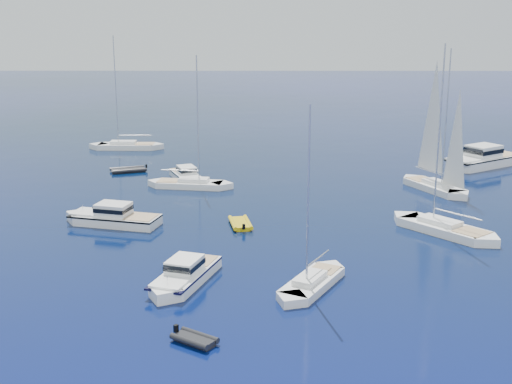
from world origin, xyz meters
TOP-DOWN VIEW (x-y plane):
  - ground at (0.00, 0.00)m, footprint 400.00×400.00m
  - motor_cruiser_left at (-7.69, 9.63)m, footprint 5.17×9.01m
  - motor_cruiser_centre at (-15.58, 23.36)m, footprint 9.87×5.19m
  - motor_cruiser_distant at (24.77, 47.58)m, footprint 12.84×10.44m
  - motor_cruiser_horizon at (-10.66, 40.00)m, footprint 5.13×8.15m
  - sailboat_fore at (1.10, 9.01)m, footprint 6.28×8.93m
  - sailboat_mid_r at (13.24, 21.09)m, footprint 9.39×10.42m
  - sailboat_centre at (-10.00, 36.83)m, footprint 10.20×4.00m
  - sailboat_sails_r at (16.12, 35.75)m, footprint 6.91×10.66m
  - sailboat_far_l at (-21.11, 58.80)m, footprint 10.98×2.97m
  - tender_yellow at (-4.17, 22.96)m, footprint 2.72×4.14m
  - tender_grey_near at (-6.13, 0.80)m, footprint 3.15×2.84m
  - tender_grey_far at (-18.14, 44.36)m, footprint 4.88×3.68m

SIDE VIEW (x-z plane):
  - ground at x=0.00m, z-range 0.00..0.00m
  - motor_cruiser_left at x=-7.69m, z-range -1.13..1.13m
  - motor_cruiser_centre at x=-15.58m, z-range -1.24..1.24m
  - motor_cruiser_distant at x=24.77m, z-range -1.69..1.69m
  - motor_cruiser_horizon at x=-10.66m, z-range -1.03..1.03m
  - sailboat_fore at x=1.10m, z-range -6.54..6.54m
  - sailboat_mid_r at x=13.24m, z-range -8.20..8.20m
  - sailboat_centre at x=-10.00m, z-range -7.30..7.30m
  - sailboat_sails_r at x=16.12m, z-range -7.71..7.71m
  - sailboat_far_l at x=-21.11m, z-range -8.04..8.04m
  - tender_yellow at x=-4.17m, z-range -0.47..0.47m
  - tender_grey_near at x=-6.13m, z-range -0.47..0.47m
  - tender_grey_far at x=-18.14m, z-range -0.47..0.47m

